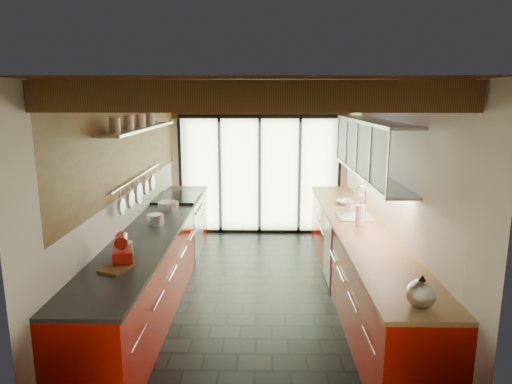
% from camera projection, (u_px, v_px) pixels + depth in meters
% --- Properties ---
extents(ground, '(5.50, 5.50, 0.00)m').
position_uv_depth(ground, '(257.00, 293.00, 5.87)').
color(ground, black).
rests_on(ground, ground).
extents(room_shell, '(5.50, 5.50, 5.50)m').
position_uv_depth(room_shell, '(257.00, 166.00, 5.53)').
color(room_shell, silver).
rests_on(room_shell, ground).
extents(ceiling_beams, '(3.14, 5.06, 4.90)m').
position_uv_depth(ceiling_beams, '(258.00, 98.00, 5.74)').
color(ceiling_beams, '#593316').
rests_on(ceiling_beams, ground).
extents(glass_door, '(2.95, 0.10, 2.90)m').
position_uv_depth(glass_door, '(260.00, 144.00, 8.17)').
color(glass_door, '#C6EAAD').
rests_on(glass_door, ground).
extents(left_counter, '(0.68, 5.00, 0.92)m').
position_uv_depth(left_counter, '(157.00, 259.00, 5.80)').
color(left_counter, '#AC0F04').
rests_on(left_counter, ground).
extents(range_stove, '(0.66, 0.90, 0.97)m').
position_uv_depth(range_stove, '(178.00, 226.00, 7.22)').
color(range_stove, silver).
rests_on(range_stove, ground).
extents(right_counter, '(0.68, 5.00, 0.92)m').
position_uv_depth(right_counter, '(358.00, 260.00, 5.75)').
color(right_counter, '#AC0F04').
rests_on(right_counter, ground).
extents(sink_assembly, '(0.45, 0.52, 0.43)m').
position_uv_depth(sink_assembly, '(355.00, 214.00, 6.04)').
color(sink_assembly, silver).
rests_on(sink_assembly, right_counter).
extents(upper_cabinets_right, '(0.34, 3.00, 3.00)m').
position_uv_depth(upper_cabinets_right, '(371.00, 148.00, 5.76)').
color(upper_cabinets_right, silver).
rests_on(upper_cabinets_right, ground).
extents(left_wall_fixtures, '(0.28, 2.60, 0.96)m').
position_uv_depth(left_wall_fixtures, '(140.00, 149.00, 5.70)').
color(left_wall_fixtures, silver).
rests_on(left_wall_fixtures, ground).
extents(stand_mixer, '(0.26, 0.35, 0.29)m').
position_uv_depth(stand_mixer, '(123.00, 250.00, 4.37)').
color(stand_mixer, red).
rests_on(stand_mixer, left_counter).
extents(pot_large, '(0.27, 0.27, 0.13)m').
position_uv_depth(pot_large, '(155.00, 219.00, 5.66)').
color(pot_large, silver).
rests_on(pot_large, left_counter).
extents(pot_small, '(0.29, 0.29, 0.11)m').
position_uv_depth(pot_small, '(168.00, 206.00, 6.43)').
color(pot_small, silver).
rests_on(pot_small, left_counter).
extents(cutting_board, '(0.31, 0.36, 0.03)m').
position_uv_depth(cutting_board, '(117.00, 268.00, 4.19)').
color(cutting_board, brown).
rests_on(cutting_board, left_counter).
extents(kettle, '(0.25, 0.29, 0.26)m').
position_uv_depth(kettle, '(421.00, 292.00, 3.43)').
color(kettle, silver).
rests_on(kettle, right_counter).
extents(paper_towel, '(0.13, 0.13, 0.30)m').
position_uv_depth(paper_towel, '(360.00, 215.00, 5.62)').
color(paper_towel, white).
rests_on(paper_towel, right_counter).
extents(soap_bottle, '(0.11, 0.11, 0.18)m').
position_uv_depth(soap_bottle, '(349.00, 204.00, 6.37)').
color(soap_bottle, silver).
rests_on(soap_bottle, right_counter).
extents(bowl, '(0.30, 0.30, 0.06)m').
position_uv_depth(bowl, '(344.00, 202.00, 6.75)').
color(bowl, silver).
rests_on(bowl, right_counter).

